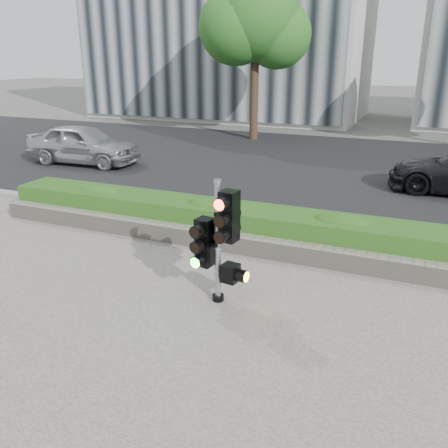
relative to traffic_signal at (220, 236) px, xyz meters
The scene contains 9 objects.
ground 1.10m from the traffic_signal, behind, with size 120.00×120.00×0.00m, color #51514C.
sidewalk 2.72m from the traffic_signal, 92.88° to the right, with size 16.00×11.00×0.03m, color #9E9389.
road 10.07m from the traffic_signal, 90.72° to the left, with size 60.00×13.00×0.02m, color black.
curb 3.33m from the traffic_signal, 92.27° to the left, with size 60.00×0.25×0.12m, color gray.
stone_wall 2.11m from the traffic_signal, 93.76° to the left, with size 12.00×0.32×0.34m, color gray.
hedge 2.66m from the traffic_signal, 92.80° to the left, with size 12.00×1.00×0.68m, color #4D952D.
tree_left 15.79m from the traffic_signal, 107.68° to the left, with size 4.61×4.03×7.34m.
traffic_signal is the anchor object (origin of this frame).
car_silver 11.04m from the traffic_signal, 138.99° to the left, with size 1.62×4.02×1.37m, color #B3B5BA.
Camera 1 is at (2.73, -6.01, 3.61)m, focal length 38.00 mm.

